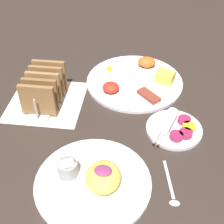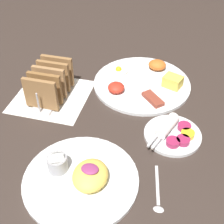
# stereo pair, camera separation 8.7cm
# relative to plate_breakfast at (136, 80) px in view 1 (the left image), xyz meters

# --- Properties ---
(ground_plane) EXTENTS (3.00, 3.00, 0.00)m
(ground_plane) POSITION_rel_plate_breakfast_xyz_m (-0.10, -0.21, -0.01)
(ground_plane) COLOR #332823
(napkin_flat) EXTENTS (0.22, 0.22, 0.00)m
(napkin_flat) POSITION_rel_plate_breakfast_xyz_m (-0.26, -0.13, -0.01)
(napkin_flat) COLOR white
(napkin_flat) RESTS_ON ground_plane
(plate_breakfast) EXTENTS (0.31, 0.31, 0.05)m
(plate_breakfast) POSITION_rel_plate_breakfast_xyz_m (0.00, 0.00, 0.00)
(plate_breakfast) COLOR white
(plate_breakfast) RESTS_ON ground_plane
(plate_condiments) EXTENTS (0.15, 0.16, 0.04)m
(plate_condiments) POSITION_rel_plate_breakfast_xyz_m (0.12, -0.21, 0.00)
(plate_condiments) COLOR white
(plate_condiments) RESTS_ON ground_plane
(plate_foreground) EXTENTS (0.27, 0.27, 0.06)m
(plate_foreground) POSITION_rel_plate_breakfast_xyz_m (-0.07, -0.41, 0.00)
(plate_foreground) COLOR white
(plate_foreground) RESTS_ON ground_plane
(toast_rack) EXTENTS (0.10, 0.18, 0.10)m
(toast_rack) POSITION_rel_plate_breakfast_xyz_m (-0.26, -0.13, 0.04)
(toast_rack) COLOR #B7B7BC
(toast_rack) RESTS_ON ground_plane
(teaspoon) EXTENTS (0.04, 0.13, 0.01)m
(teaspoon) POSITION_rel_plate_breakfast_xyz_m (0.11, -0.41, -0.01)
(teaspoon) COLOR silver
(teaspoon) RESTS_ON ground_plane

